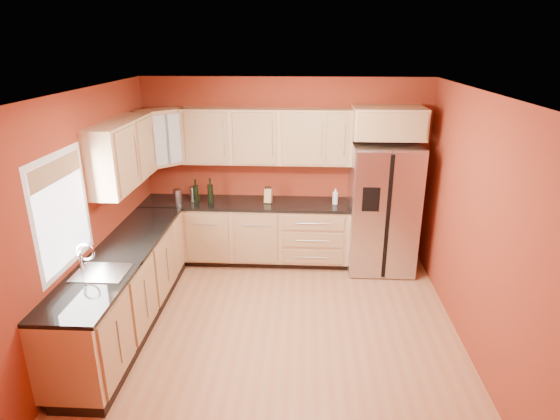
# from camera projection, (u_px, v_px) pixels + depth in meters

# --- Properties ---
(floor) EXTENTS (4.00, 4.00, 0.00)m
(floor) POSITION_uv_depth(u_px,v_px,m) (277.00, 329.00, 5.26)
(floor) COLOR #A96841
(floor) RESTS_ON ground
(ceiling) EXTENTS (4.00, 4.00, 0.00)m
(ceiling) POSITION_uv_depth(u_px,v_px,m) (277.00, 92.00, 4.37)
(ceiling) COLOR silver
(ceiling) RESTS_ON wall_back
(wall_back) EXTENTS (4.00, 0.04, 2.60)m
(wall_back) POSITION_uv_depth(u_px,v_px,m) (285.00, 171.00, 6.69)
(wall_back) COLOR maroon
(wall_back) RESTS_ON floor
(wall_front) EXTENTS (4.00, 0.04, 2.60)m
(wall_front) POSITION_uv_depth(u_px,v_px,m) (258.00, 337.00, 2.94)
(wall_front) COLOR maroon
(wall_front) RESTS_ON floor
(wall_left) EXTENTS (0.04, 4.00, 2.60)m
(wall_left) POSITION_uv_depth(u_px,v_px,m) (88.00, 218.00, 4.92)
(wall_left) COLOR maroon
(wall_left) RESTS_ON floor
(wall_right) EXTENTS (0.04, 4.00, 2.60)m
(wall_right) POSITION_uv_depth(u_px,v_px,m) (475.00, 225.00, 4.71)
(wall_right) COLOR maroon
(wall_right) RESTS_ON floor
(base_cabinets_back) EXTENTS (2.90, 0.60, 0.88)m
(base_cabinets_back) POSITION_uv_depth(u_px,v_px,m) (246.00, 233.00, 6.73)
(base_cabinets_back) COLOR tan
(base_cabinets_back) RESTS_ON floor
(base_cabinets_left) EXTENTS (0.60, 2.80, 0.88)m
(base_cabinets_left) POSITION_uv_depth(u_px,v_px,m) (125.00, 290.00, 5.20)
(base_cabinets_left) COLOR tan
(base_cabinets_left) RESTS_ON floor
(countertop_back) EXTENTS (2.90, 0.62, 0.04)m
(countertop_back) POSITION_uv_depth(u_px,v_px,m) (245.00, 203.00, 6.56)
(countertop_back) COLOR black
(countertop_back) RESTS_ON base_cabinets_back
(countertop_left) EXTENTS (0.62, 2.80, 0.04)m
(countertop_left) POSITION_uv_depth(u_px,v_px,m) (121.00, 253.00, 5.04)
(countertop_left) COLOR black
(countertop_left) RESTS_ON base_cabinets_left
(upper_cabinets_back) EXTENTS (2.30, 0.33, 0.75)m
(upper_cabinets_back) POSITION_uv_depth(u_px,v_px,m) (267.00, 136.00, 6.37)
(upper_cabinets_back) COLOR tan
(upper_cabinets_back) RESTS_ON wall_back
(upper_cabinets_left) EXTENTS (0.33, 1.35, 0.75)m
(upper_cabinets_left) POSITION_uv_depth(u_px,v_px,m) (123.00, 153.00, 5.41)
(upper_cabinets_left) COLOR tan
(upper_cabinets_left) RESTS_ON wall_left
(corner_upper_cabinet) EXTENTS (0.67, 0.67, 0.75)m
(corner_upper_cabinet) POSITION_uv_depth(u_px,v_px,m) (161.00, 137.00, 6.29)
(corner_upper_cabinet) COLOR tan
(corner_upper_cabinet) RESTS_ON wall_back
(over_fridge_cabinet) EXTENTS (0.92, 0.60, 0.40)m
(over_fridge_cabinet) POSITION_uv_depth(u_px,v_px,m) (388.00, 122.00, 6.08)
(over_fridge_cabinet) COLOR tan
(over_fridge_cabinet) RESTS_ON wall_back
(refrigerator) EXTENTS (0.90, 0.75, 1.78)m
(refrigerator) POSITION_uv_depth(u_px,v_px,m) (382.00, 208.00, 6.41)
(refrigerator) COLOR #AAAAAE
(refrigerator) RESTS_ON floor
(window) EXTENTS (0.03, 0.90, 1.00)m
(window) POSITION_uv_depth(u_px,v_px,m) (62.00, 212.00, 4.36)
(window) COLOR white
(window) RESTS_ON wall_left
(sink_faucet) EXTENTS (0.50, 0.42, 0.30)m
(sink_faucet) POSITION_uv_depth(u_px,v_px,m) (100.00, 259.00, 4.51)
(sink_faucet) COLOR silver
(sink_faucet) RESTS_ON countertop_left
(canister_left) EXTENTS (0.15, 0.15, 0.20)m
(canister_left) POSITION_uv_depth(u_px,v_px,m) (194.00, 194.00, 6.59)
(canister_left) COLOR #AAAAAE
(canister_left) RESTS_ON countertop_back
(canister_right) EXTENTS (0.15, 0.15, 0.18)m
(canister_right) POSITION_uv_depth(u_px,v_px,m) (178.00, 196.00, 6.52)
(canister_right) COLOR #AAAAAE
(canister_right) RESTS_ON countertop_back
(wine_bottle_a) EXTENTS (0.09, 0.09, 0.35)m
(wine_bottle_a) POSITION_uv_depth(u_px,v_px,m) (210.00, 191.00, 6.48)
(wine_bottle_a) COLOR black
(wine_bottle_a) RESTS_ON countertop_back
(wine_bottle_b) EXTENTS (0.08, 0.08, 0.33)m
(wine_bottle_b) POSITION_uv_depth(u_px,v_px,m) (196.00, 191.00, 6.51)
(wine_bottle_b) COLOR black
(wine_bottle_b) RESTS_ON countertop_back
(knife_block) EXTENTS (0.11, 0.10, 0.20)m
(knife_block) POSITION_uv_depth(u_px,v_px,m) (268.00, 196.00, 6.51)
(knife_block) COLOR tan
(knife_block) RESTS_ON countertop_back
(soap_dispenser) EXTENTS (0.09, 0.09, 0.21)m
(soap_dispenser) POSITION_uv_depth(u_px,v_px,m) (335.00, 197.00, 6.45)
(soap_dispenser) COLOR white
(soap_dispenser) RESTS_ON countertop_back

